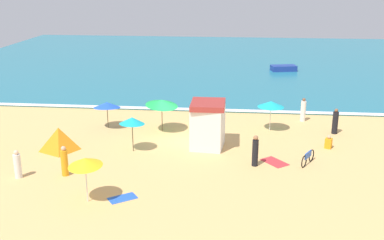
# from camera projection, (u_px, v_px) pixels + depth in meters

# --- Properties ---
(ground_plane) EXTENTS (60.00, 60.00, 0.00)m
(ground_plane) POSITION_uv_depth(u_px,v_px,m) (176.00, 137.00, 30.91)
(ground_plane) COLOR #E5B26B
(ocean_water) EXTENTS (60.00, 44.00, 0.10)m
(ocean_water) POSITION_uv_depth(u_px,v_px,m) (206.00, 61.00, 57.46)
(ocean_water) COLOR teal
(ocean_water) RESTS_ON ground_plane
(wave_breaker_foam) EXTENTS (57.00, 0.70, 0.01)m
(wave_breaker_foam) POSITION_uv_depth(u_px,v_px,m) (187.00, 109.00, 36.86)
(wave_breaker_foam) COLOR white
(wave_breaker_foam) RESTS_ON ocean_water
(lifeguard_cabana) EXTENTS (2.09, 2.39, 2.89)m
(lifeguard_cabana) POSITION_uv_depth(u_px,v_px,m) (208.00, 124.00, 28.77)
(lifeguard_cabana) COLOR white
(lifeguard_cabana) RESTS_ON ground_plane
(beach_umbrella_0) EXTENTS (1.84, 1.84, 2.09)m
(beach_umbrella_0) POSITION_uv_depth(u_px,v_px,m) (271.00, 104.00, 31.66)
(beach_umbrella_0) COLOR silver
(beach_umbrella_0) RESTS_ON ground_plane
(beach_umbrella_2) EXTENTS (2.13, 2.14, 2.20)m
(beach_umbrella_2) POSITION_uv_depth(u_px,v_px,m) (132.00, 121.00, 27.91)
(beach_umbrella_2) COLOR #4C3823
(beach_umbrella_2) RESTS_ON ground_plane
(beach_umbrella_3) EXTENTS (2.04, 2.07, 1.96)m
(beach_umbrella_3) POSITION_uv_depth(u_px,v_px,m) (107.00, 105.00, 32.25)
(beach_umbrella_3) COLOR #4C3823
(beach_umbrella_3) RESTS_ON ground_plane
(beach_umbrella_4) EXTENTS (3.08, 3.08, 2.36)m
(beach_umbrella_4) POSITION_uv_depth(u_px,v_px,m) (162.00, 103.00, 31.37)
(beach_umbrella_4) COLOR #4C3823
(beach_umbrella_4) RESTS_ON ground_plane
(beach_umbrella_5) EXTENTS (2.08, 2.09, 2.28)m
(beach_umbrella_5) POSITION_uv_depth(u_px,v_px,m) (85.00, 162.00, 21.60)
(beach_umbrella_5) COLOR silver
(beach_umbrella_5) RESTS_ON ground_plane
(beach_tent) EXTENTS (2.23, 2.12, 1.48)m
(beach_tent) POSITION_uv_depth(u_px,v_px,m) (59.00, 139.00, 28.32)
(beach_tent) COLOR orange
(beach_tent) RESTS_ON ground_plane
(parked_bicycle) EXTENTS (0.95, 1.61, 0.76)m
(parked_bicycle) POSITION_uv_depth(u_px,v_px,m) (308.00, 158.00, 26.45)
(parked_bicycle) COLOR black
(parked_bicycle) RESTS_ON ground_plane
(beachgoer_0) EXTENTS (0.49, 0.49, 1.80)m
(beachgoer_0) POSITION_uv_depth(u_px,v_px,m) (255.00, 151.00, 26.07)
(beachgoer_0) COLOR black
(beachgoer_0) RESTS_ON ground_plane
(beachgoer_1) EXTENTS (0.52, 0.52, 1.67)m
(beachgoer_1) POSITION_uv_depth(u_px,v_px,m) (64.00, 162.00, 24.83)
(beachgoer_1) COLOR orange
(beachgoer_1) RESTS_ON ground_plane
(beachgoer_2) EXTENTS (0.51, 0.51, 1.75)m
(beachgoer_2) POSITION_uv_depth(u_px,v_px,m) (303.00, 110.00, 33.99)
(beachgoer_2) COLOR white
(beachgoer_2) RESTS_ON ground_plane
(beachgoer_4) EXTENTS (0.51, 0.51, 1.55)m
(beachgoer_4) POSITION_uv_depth(u_px,v_px,m) (18.00, 165.00, 24.57)
(beachgoer_4) COLOR white
(beachgoer_4) RESTS_ON ground_plane
(beachgoer_5) EXTENTS (0.31, 0.31, 1.58)m
(beachgoer_5) POSITION_uv_depth(u_px,v_px,m) (200.00, 116.00, 32.83)
(beachgoer_5) COLOR orange
(beachgoer_5) RESTS_ON ground_plane
(beachgoer_6) EXTENTS (0.49, 0.49, 1.75)m
(beachgoer_6) POSITION_uv_depth(u_px,v_px,m) (335.00, 122.00, 31.34)
(beachgoer_6) COLOR black
(beachgoer_6) RESTS_ON ground_plane
(beachgoer_7) EXTENTS (0.51, 0.51, 0.85)m
(beachgoer_7) POSITION_uv_depth(u_px,v_px,m) (328.00, 143.00, 28.84)
(beachgoer_7) COLOR orange
(beachgoer_7) RESTS_ON ground_plane
(beach_towel_0) EXTENTS (1.54, 1.41, 0.01)m
(beach_towel_0) POSITION_uv_depth(u_px,v_px,m) (123.00, 198.00, 22.51)
(beach_towel_0) COLOR blue
(beach_towel_0) RESTS_ON ground_plane
(beach_towel_1) EXTENTS (1.72, 1.82, 0.01)m
(beach_towel_1) POSITION_uv_depth(u_px,v_px,m) (275.00, 162.00, 26.79)
(beach_towel_1) COLOR red
(beach_towel_1) RESTS_ON ground_plane
(beach_towel_2) EXTENTS (1.43, 1.92, 0.01)m
(beach_towel_2) POSITION_uv_depth(u_px,v_px,m) (201.00, 119.00, 34.62)
(beach_towel_2) COLOR red
(beach_towel_2) RESTS_ON ground_plane
(small_boat_0) EXTENTS (2.93, 1.92, 0.59)m
(small_boat_0) POSITION_uv_depth(u_px,v_px,m) (284.00, 68.00, 51.20)
(small_boat_0) COLOR navy
(small_boat_0) RESTS_ON ocean_water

